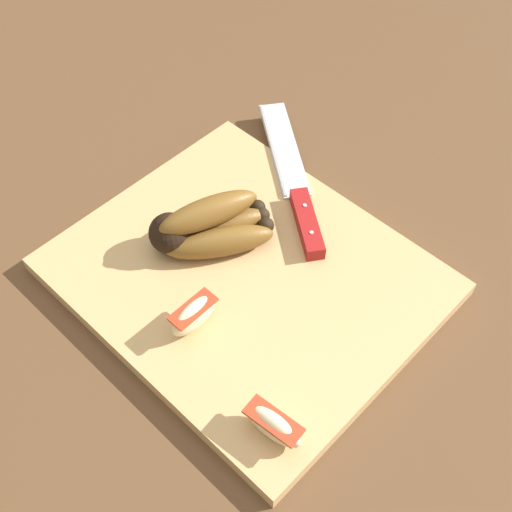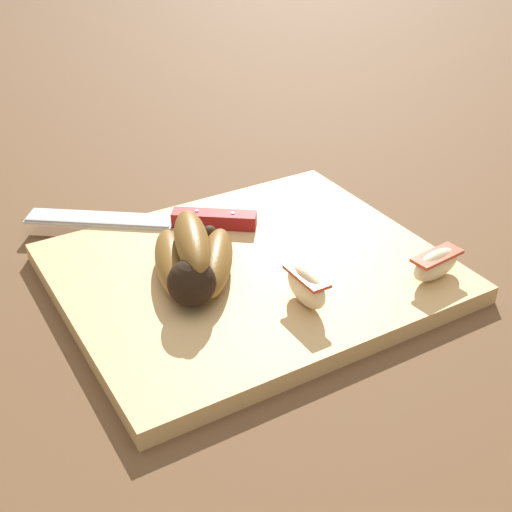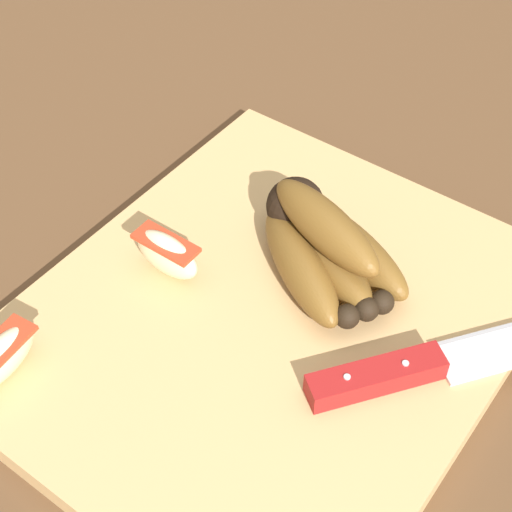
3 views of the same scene
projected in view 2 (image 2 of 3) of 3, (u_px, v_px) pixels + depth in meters
ground_plane at (243, 283)px, 0.75m from camera, size 6.00×6.00×0.00m
cutting_board at (250, 273)px, 0.75m from camera, size 0.40×0.34×0.02m
banana_bunch at (193, 260)px, 0.70m from camera, size 0.13×0.15×0.06m
chefs_knife at (174, 219)px, 0.81m from camera, size 0.24×0.19×0.02m
apple_wedge_near at (306, 286)px, 0.67m from camera, size 0.02×0.06×0.04m
apple_wedge_middle at (436, 264)px, 0.71m from camera, size 0.07×0.03×0.03m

